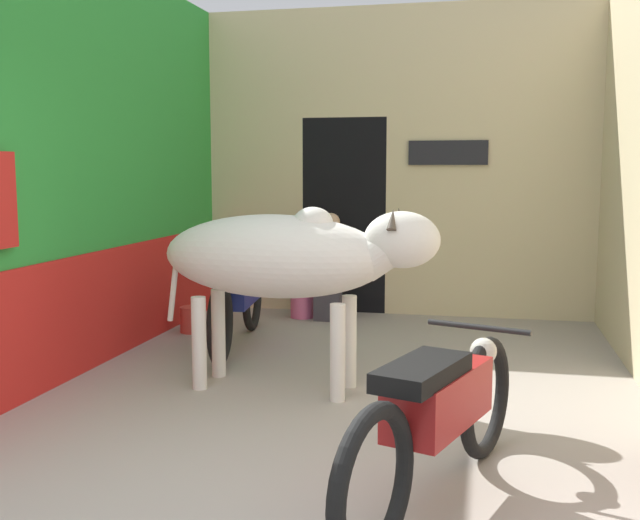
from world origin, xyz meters
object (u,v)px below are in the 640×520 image
object	(u,v)px
cow	(289,257)
plastic_stool	(302,298)
shopkeeper_seated	(330,264)
motorcycle_near	(438,412)
bucket	(193,319)
motorcycle_far	(238,297)

from	to	relation	value
cow	plastic_stool	size ratio (longest dim) A/B	5.13
shopkeeper_seated	motorcycle_near	bearing A→B (deg)	-71.56
motorcycle_near	shopkeeper_seated	world-z (taller)	shopkeeper_seated
motorcycle_near	bucket	world-z (taller)	motorcycle_near
motorcycle_near	motorcycle_far	xyz separation A→B (m)	(-2.03, 2.92, 0.00)
motorcycle_near	cow	bearing A→B (deg)	125.45
plastic_stool	cow	bearing A→B (deg)	-78.13
motorcycle_near	motorcycle_far	distance (m)	3.55
motorcycle_near	bucket	xyz separation A→B (m)	(-2.67, 3.40, -0.33)
motorcycle_far	bucket	distance (m)	0.87
cow	motorcycle_near	distance (m)	2.16
motorcycle_near	bucket	distance (m)	4.33
cow	plastic_stool	bearing A→B (deg)	101.87
motorcycle_far	motorcycle_near	bearing A→B (deg)	-55.20
plastic_stool	motorcycle_near	bearing A→B (deg)	-67.89
cow	bucket	xyz separation A→B (m)	(-1.46, 1.69, -0.87)
shopkeeper_seated	plastic_stool	bearing A→B (deg)	-178.98
plastic_stool	bucket	bearing A→B (deg)	-133.14
cow	motorcycle_far	xyz separation A→B (m)	(-0.82, 1.21, -0.53)
shopkeeper_seated	plastic_stool	xyz separation A→B (m)	(-0.32, -0.01, -0.38)
motorcycle_near	shopkeeper_seated	xyz separation A→B (m)	(-1.45, 4.36, 0.14)
motorcycle_near	bucket	size ratio (longest dim) A/B	7.71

